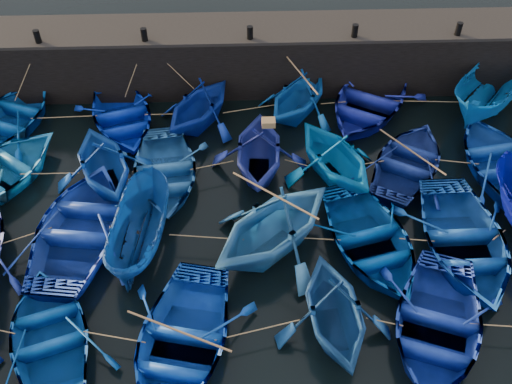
{
  "coord_description": "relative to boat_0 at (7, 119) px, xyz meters",
  "views": [
    {
      "loc": [
        -0.47,
        -9.97,
        13.8
      ],
      "look_at": [
        0.0,
        3.2,
        0.7
      ],
      "focal_mm": 40.0,
      "sensor_mm": 36.0,
      "label": 1
    }
  ],
  "objects": [
    {
      "name": "boat_5",
      "position": [
        18.54,
        0.45,
        0.48
      ],
      "size": [
        4.85,
        5.3,
        2.03
      ],
      "primitive_type": "imported",
      "rotation": [
        0.0,
        0.0,
        -0.69
      ],
      "color": "#0B5DA8",
      "rests_on": "ground"
    },
    {
      "name": "boat_4",
      "position": [
        13.9,
        0.64,
        0.02
      ],
      "size": [
        6.03,
        6.57,
        1.11
      ],
      "primitive_type": "imported",
      "rotation": [
        0.0,
        0.0,
        -0.53
      ],
      "color": "navy",
      "rests_on": "ground"
    },
    {
      "name": "boat_9",
      "position": [
        9.48,
        -2.7,
        0.52
      ],
      "size": [
        3.67,
        4.19,
        2.1
      ],
      "primitive_type": "imported",
      "rotation": [
        0.0,
        0.0,
        3.08
      ],
      "color": "navy",
      "rests_on": "ground"
    },
    {
      "name": "bollard_2",
      "position": [
        9.3,
        1.98,
        2.34
      ],
      "size": [
        0.24,
        0.24,
        0.5
      ],
      "primitive_type": "cylinder",
      "color": "black",
      "rests_on": "quay_top"
    },
    {
      "name": "boat_1",
      "position": [
        4.3,
        0.08,
        -0.05
      ],
      "size": [
        4.64,
        5.48,
        0.97
      ],
      "primitive_type": "imported",
      "rotation": [
        0.0,
        0.0,
        0.32
      ],
      "color": "#0526C5",
      "rests_on": "ground"
    },
    {
      "name": "boat_7",
      "position": [
        4.2,
        -3.12,
        0.5
      ],
      "size": [
        4.63,
        4.93,
        2.07
      ],
      "primitive_type": "imported",
      "rotation": [
        0.0,
        0.0,
        3.54
      ],
      "color": "#0C41A1",
      "rests_on": "ground"
    },
    {
      "name": "boat_10",
      "position": [
        12.05,
        -3.05,
        0.51
      ],
      "size": [
        4.79,
        5.05,
        2.08
      ],
      "primitive_type": "imported",
      "rotation": [
        0.0,
        0.0,
        3.59
      ],
      "color": "#046CC3",
      "rests_on": "ground"
    },
    {
      "name": "wooden_crate",
      "position": [
        9.78,
        -2.7,
        1.68
      ],
      "size": [
        0.45,
        0.37,
        0.21
      ],
      "primitive_type": "cube",
      "color": "olive",
      "rests_on": "boat_9"
    },
    {
      "name": "boat_16",
      "position": [
        9.76,
        -6.3,
        0.67
      ],
      "size": [
        6.04,
        5.98,
        2.41
      ],
      "primitive_type": "imported",
      "rotation": [
        0.0,
        0.0,
        -0.85
      ],
      "color": "#2969A1",
      "rests_on": "ground"
    },
    {
      "name": "bollard_4",
      "position": [
        17.3,
        1.98,
        2.34
      ],
      "size": [
        0.24,
        0.24,
        0.5
      ],
      "primitive_type": "cylinder",
      "color": "black",
      "rests_on": "quay_top"
    },
    {
      "name": "bollard_0",
      "position": [
        1.3,
        1.98,
        2.34
      ],
      "size": [
        0.24,
        0.24,
        0.5
      ],
      "primitive_type": "cylinder",
      "color": "black",
      "rests_on": "quay_top"
    },
    {
      "name": "boat_17",
      "position": [
        12.71,
        -6.43,
        -0.03
      ],
      "size": [
        4.62,
        5.6,
        1.01
      ],
      "primitive_type": "imported",
      "rotation": [
        0.0,
        0.0,
        0.26
      ],
      "color": "#003C8A",
      "rests_on": "ground"
    },
    {
      "name": "ground",
      "position": [
        9.3,
        -7.62,
        -0.53
      ],
      "size": [
        120.0,
        120.0,
        0.0
      ],
      "primitive_type": "plane",
      "color": "black",
      "rests_on": "ground"
    },
    {
      "name": "quay_top",
      "position": [
        9.3,
        2.88,
        2.03
      ],
      "size": [
        26.0,
        2.5,
        0.12
      ],
      "primitive_type": "cube",
      "color": "black",
      "rests_on": "quay_wall"
    },
    {
      "name": "loose_oars",
      "position": [
        10.69,
        -4.6,
        1.08
      ],
      "size": [
        9.87,
        12.34,
        1.54
      ],
      "color": "#99724C",
      "rests_on": "ground"
    },
    {
      "name": "boat_3",
      "position": [
        11.12,
        0.53,
        0.45
      ],
      "size": [
        4.78,
        4.9,
        1.96
      ],
      "primitive_type": "imported",
      "rotation": [
        0.0,
        0.0,
        -0.62
      ],
      "color": "blue",
      "rests_on": "ground"
    },
    {
      "name": "boat_15",
      "position": [
        5.68,
        -6.03,
        0.27
      ],
      "size": [
        2.13,
        4.33,
        1.61
      ],
      "primitive_type": "imported",
      "rotation": [
        0.0,
        0.0,
        3.0
      ],
      "color": "navy",
      "rests_on": "ground"
    },
    {
      "name": "boat_18",
      "position": [
        15.55,
        -6.58,
        0.01
      ],
      "size": [
        3.83,
        5.29,
        1.08
      ],
      "primitive_type": "imported",
      "rotation": [
        0.0,
        0.0,
        0.02
      ],
      "color": "#0B3F8F",
      "rests_on": "ground"
    },
    {
      "name": "boat_22",
      "position": [
        7.13,
        -9.73,
        -0.02
      ],
      "size": [
        4.52,
        5.6,
        1.03
      ],
      "primitive_type": "imported",
      "rotation": [
        0.0,
        0.0,
        -0.22
      ],
      "color": "blue",
      "rests_on": "ground"
    },
    {
      "name": "boat_12",
      "position": [
        18.0,
        -3.17,
        0.01
      ],
      "size": [
        4.51,
        5.73,
        1.08
      ],
      "primitive_type": "imported",
      "rotation": [
        0.0,
        0.0,
        3.31
      ],
      "color": "#0F44B0",
      "rests_on": "ground"
    },
    {
      "name": "mooring_ropes",
      "position": [
        9.06,
        -2.49,
        0.35
      ],
      "size": [
        18.58,
        11.67,
        2.1
      ],
      "color": "tan",
      "rests_on": "ground"
    },
    {
      "name": "quay_wall",
      "position": [
        9.3,
        2.88,
        0.72
      ],
      "size": [
        26.0,
        2.5,
        2.5
      ],
      "primitive_type": "cube",
      "color": "black",
      "rests_on": "ground"
    },
    {
      "name": "boat_11",
      "position": [
        14.74,
        -2.88,
        -0.07
      ],
      "size": [
        5.05,
        5.49,
        0.93
      ],
      "primitive_type": "imported",
      "rotation": [
        0.0,
        0.0,
        2.6
      ],
      "color": "navy",
      "rests_on": "ground"
    },
    {
      "name": "boat_14",
      "position": [
        3.81,
        -5.61,
        0.03
      ],
      "size": [
        4.54,
        5.85,
        1.12
      ],
      "primitive_type": "imported",
      "rotation": [
        0.0,
        0.0,
        3.01
      ],
      "color": "#1838A1",
      "rests_on": "ground"
    },
    {
      "name": "boat_21",
      "position": [
        3.66,
        -9.34,
        -0.08
      ],
      "size": [
        4.37,
        5.14,
        0.91
      ],
      "primitive_type": "imported",
      "rotation": [
        0.0,
        0.0,
        3.47
      ],
      "color": "#064495",
      "rests_on": "ground"
    },
    {
      "name": "boat_23",
      "position": [
        11.21,
        -9.19,
        0.44
      ],
      "size": [
        3.56,
        4.02,
        1.95
      ],
      "primitive_type": "imported",
      "rotation": [
        0.0,
        0.0,
        0.1
      ],
      "color": "navy",
      "rests_on": "ground"
    },
    {
      "name": "bollard_1",
      "position": [
        5.3,
        1.98,
        2.34
      ],
      "size": [
        0.24,
        0.24,
        0.5
      ],
      "primitive_type": "cylinder",
      "color": "black",
      "rests_on": "quay_top"
    },
    {
      "name": "boat_0",
      "position": [
        0.0,
        0.0,
        0.0
      ],
      "size": [
        5.39,
        6.15,
        1.06
      ],
      "primitive_type": "imported",
      "rotation": [
        0.0,
        0.0,
        2.73
      ],
      "color": "navy",
      "rests_on": "ground"
    },
    {
      "name": "boat_24",
      "position": [
        13.96,
        -9.48,
        -0.02
      ],
      "size": [
        5.04,
        5.85,
        1.02
      ],
      "primitive_type": "imported",
      "rotation": [
        0.0,
        0.0,
        -0.36
      ],
      "color": "navy",
      "rests_on": "ground"
    },
    {
      "name": "boat_8",
      "position": [
        6.19,
        -3.09,
        -0.05
      ],
      "size": [
        3.85,
        5.0,
        0.96
      ],
      "primitive_type": "imported",
      "rotation": [
        0.0,
        0.0,
        0.12
      ],
      "color": "#2261A8",
      "rests_on": "ground"
    },
    {
      "name": "boat_2",
      "position": [
        7.29,
        0.09,
        0.44
      ],
      "size": [
        4.69,
        4.84,
        1.95
      ],
      "primitive_type": "imported",
      "rotation": [
        0.0,
        0.0,
        -0.57
      ],
      "color": "navy",
      "rests_on": "ground"
    },
    {
      "name": "bollard_3",
      "position": [
        13.3,
        1.98,
        2.34
      ],
      "size": [
        0.24,
        0.24,
        0.5
      ],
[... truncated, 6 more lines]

